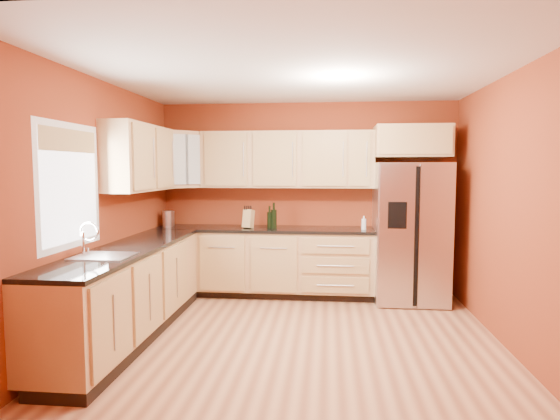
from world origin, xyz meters
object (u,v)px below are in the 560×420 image
object	(u,v)px
refrigerator	(410,233)
knife_block	(248,219)
canister_left	(170,219)
wine_bottle_a	(270,217)
soap_dispenser	(364,223)

from	to	relation	value
refrigerator	knife_block	xyz separation A→B (m)	(-2.10, 0.02, 0.15)
refrigerator	canister_left	size ratio (longest dim) A/B	8.57
knife_block	wine_bottle_a	bearing A→B (deg)	14.47
soap_dispenser	refrigerator	bearing A→B (deg)	-0.76
wine_bottle_a	canister_left	bearing A→B (deg)	176.51
refrigerator	canister_left	distance (m)	3.20
soap_dispenser	canister_left	bearing A→B (deg)	178.16
refrigerator	knife_block	world-z (taller)	refrigerator
refrigerator	wine_bottle_a	size ratio (longest dim) A/B	6.00
refrigerator	wine_bottle_a	world-z (taller)	refrigerator
canister_left	wine_bottle_a	xyz separation A→B (m)	(1.39, -0.08, 0.04)
canister_left	knife_block	size ratio (longest dim) A/B	0.86
knife_block	soap_dispenser	xyz separation A→B (m)	(1.51, -0.02, -0.03)
canister_left	knife_block	world-z (taller)	knife_block
refrigerator	wine_bottle_a	bearing A→B (deg)	179.78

